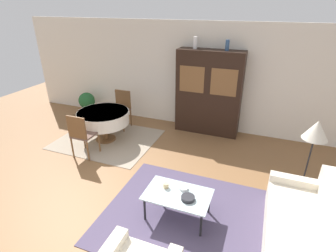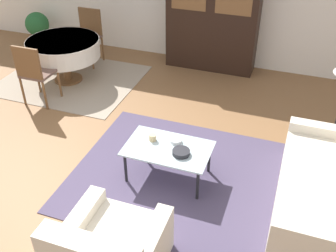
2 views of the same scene
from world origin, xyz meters
The scene contains 17 objects.
ground_plane centered at (0.00, 0.00, 0.00)m, with size 14.00×14.00×0.00m, color brown.
wall_back centered at (0.00, 3.63, 1.35)m, with size 10.00×0.06×2.70m.
area_rug centered at (0.96, 0.25, 0.01)m, with size 2.59×2.21×0.01m.
dining_rug centered at (-1.64, 2.01, 0.01)m, with size 2.30×1.91×0.01m.
couch centered at (2.61, 0.26, 0.30)m, with size 0.90×1.89×0.83m.
coffee_table centered at (0.82, 0.20, 0.40)m, with size 1.00×0.62×0.43m.
display_cabinet centered at (0.52, 3.36, 1.04)m, with size 1.59×0.45×2.09m.
dining_table centered at (-1.67, 1.98, 0.60)m, with size 1.21×1.21×0.74m.
dining_chair_near centered at (-1.67, 1.16, 0.57)m, with size 0.44×0.44×0.98m.
dining_chair_far centered at (-1.67, 2.81, 0.57)m, with size 0.44×0.44×0.98m.
floor_lamp centered at (2.68, 1.57, 1.18)m, with size 0.40×0.40×1.39m.
cup centered at (0.60, 0.28, 0.48)m, with size 0.09×0.09×0.08m.
bowl centered at (1.00, 0.14, 0.47)m, with size 0.20×0.20×0.05m.
bowl_small centered at (0.87, 0.34, 0.46)m, with size 0.14×0.14×0.04m.
vase_tall centered at (0.12, 3.36, 2.22)m, with size 0.09×0.09×0.28m.
vase_short centered at (0.87, 3.36, 2.20)m, with size 0.09×0.09×0.24m.
potted_plant centered at (-3.06, 3.17, 0.37)m, with size 0.47×0.47×0.68m.
Camera 1 is at (1.82, -2.78, 3.07)m, focal length 28.00 mm.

